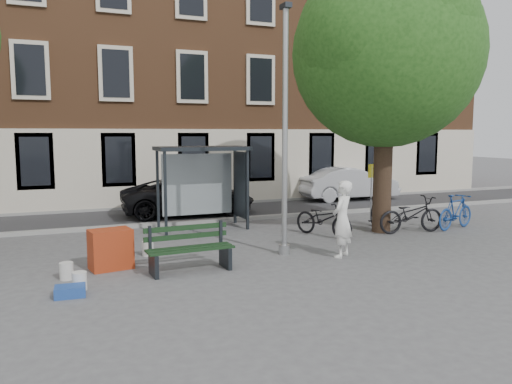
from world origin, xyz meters
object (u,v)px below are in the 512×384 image
object	(u,v)px
bike_b	(456,212)
bike_d	(376,213)
painter	(342,219)
car_silver	(349,183)
bus_shelter	(213,168)
car_dark	(188,196)
lamppost	(285,144)
bike_c	(324,219)
red_stand	(111,249)
bench	(190,251)
bike_a	(411,215)
notice_sign	(371,180)

from	to	relation	value
bike_b	bike_d	size ratio (longest dim) A/B	1.14
painter	car_silver	bearing A→B (deg)	-159.64
bus_shelter	car_dark	distance (m)	3.07
lamppost	bike_c	world-z (taller)	lamppost
car_dark	red_stand	bearing A→B (deg)	155.12
bench	bike_d	xyz separation A→B (m)	(6.77, 2.67, 0.04)
bike_a	bike_b	size ratio (longest dim) A/B	1.15
bike_b	bike_c	size ratio (longest dim) A/B	0.93
bike_a	car_dark	xyz separation A→B (m)	(-5.48, 5.89, 0.12)
painter	notice_sign	distance (m)	4.94
bike_b	bike_c	bearing A→B (deg)	66.36
bus_shelter	bike_d	size ratio (longest dim) A/B	1.74
bus_shelter	bike_a	bearing A→B (deg)	-29.94
bus_shelter	bike_c	xyz separation A→B (m)	(2.61, -2.55, -1.39)
lamppost	bike_d	distance (m)	5.18
painter	car_dark	size ratio (longest dim) A/B	0.38
bike_d	red_stand	distance (m)	8.57
bike_d	notice_sign	bearing A→B (deg)	-89.63
car_dark	bus_shelter	bearing A→B (deg)	-174.96
painter	bike_b	bearing A→B (deg)	162.01
lamppost	bike_b	bearing A→B (deg)	8.73
painter	bus_shelter	bearing A→B (deg)	-106.30
car_dark	red_stand	size ratio (longest dim) A/B	5.48
painter	bike_d	bearing A→B (deg)	-173.11
car_silver	red_stand	distance (m)	13.90
painter	car_dark	world-z (taller)	painter
painter	car_dark	distance (m)	7.94
bench	bike_b	distance (m)	9.20
red_stand	notice_sign	bearing A→B (deg)	16.78
red_stand	notice_sign	distance (m)	9.17
bike_b	car_silver	bearing A→B (deg)	-21.48
bus_shelter	bench	size ratio (longest dim) A/B	1.46
lamppost	bench	xyz separation A→B (m)	(-2.60, -0.63, -2.33)
bike_d	bench	bearing A→B (deg)	46.05
bus_shelter	car_dark	size ratio (longest dim) A/B	0.58
bike_d	notice_sign	distance (m)	1.31
bike_c	notice_sign	world-z (taller)	notice_sign
bike_b	red_stand	world-z (taller)	bike_b
bike_c	bike_b	bearing A→B (deg)	-30.54
bus_shelter	car_dark	world-z (taller)	bus_shelter
bench	bike_c	xyz separation A→B (m)	(4.60, 2.18, 0.07)
bench	bike_a	world-z (taller)	bike_a
red_stand	notice_sign	size ratio (longest dim) A/B	0.45
bench	red_stand	size ratio (longest dim) A/B	2.17
bench	bike_a	xyz separation A→B (m)	(7.34, 1.65, 0.11)
painter	notice_sign	bearing A→B (deg)	-169.23
bike_a	red_stand	size ratio (longest dim) A/B	2.38
car_dark	red_stand	world-z (taller)	car_dark
bench	car_dark	size ratio (longest dim) A/B	0.40
painter	notice_sign	xyz separation A→B (m)	(3.33, 3.62, 0.53)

